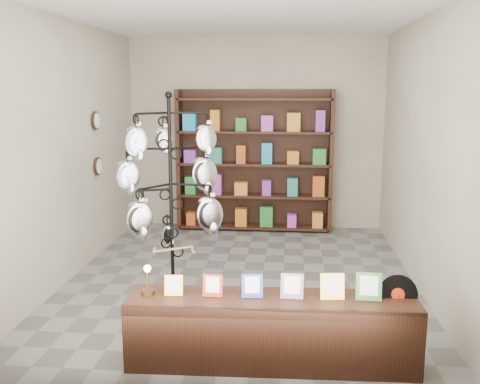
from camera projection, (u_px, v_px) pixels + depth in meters
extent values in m
plane|color=slate|center=(241.00, 278.00, 6.31)|extent=(5.00, 5.00, 0.00)
plane|color=#BEB499|center=(255.00, 134.00, 8.47)|extent=(4.00, 0.00, 4.00)
plane|color=#BEB499|center=(208.00, 195.00, 3.58)|extent=(4.00, 0.00, 4.00)
plane|color=#BEB499|center=(70.00, 150.00, 6.21)|extent=(0.00, 5.00, 5.00)
plane|color=#BEB499|center=(423.00, 154.00, 5.85)|extent=(0.00, 5.00, 5.00)
plane|color=white|center=(241.00, 13.00, 5.74)|extent=(5.00, 5.00, 0.00)
cylinder|color=black|center=(174.00, 301.00, 5.59)|extent=(0.59, 0.59, 0.03)
cylinder|color=black|center=(171.00, 204.00, 5.39)|extent=(0.05, 0.05, 2.12)
sphere|color=black|center=(168.00, 95.00, 5.19)|extent=(0.07, 0.07, 0.07)
ellipsoid|color=silver|center=(168.00, 236.00, 5.67)|extent=(0.12, 0.08, 0.22)
cube|color=tan|center=(173.00, 249.00, 5.17)|extent=(0.36, 0.21, 0.04)
cube|color=black|center=(272.00, 331.00, 4.31)|extent=(2.32, 0.54, 0.57)
cube|color=gold|center=(174.00, 285.00, 4.28)|extent=(0.15, 0.06, 0.17)
cube|color=#B1290E|center=(213.00, 286.00, 4.26)|extent=(0.16, 0.06, 0.18)
cube|color=#263FA5|center=(252.00, 286.00, 4.24)|extent=(0.17, 0.06, 0.19)
cube|color=#E54C33|center=(292.00, 286.00, 4.22)|extent=(0.18, 0.06, 0.20)
cube|color=gold|center=(332.00, 286.00, 4.20)|extent=(0.19, 0.07, 0.21)
cube|color=#337233|center=(369.00, 287.00, 4.18)|extent=(0.20, 0.07, 0.22)
cylinder|color=black|center=(398.00, 294.00, 4.24)|extent=(0.32, 0.08, 0.31)
cylinder|color=#B1290E|center=(398.00, 295.00, 4.23)|extent=(0.11, 0.03, 0.10)
cylinder|color=#4B3215|center=(148.00, 292.00, 4.31)|extent=(0.11, 0.11, 0.04)
cylinder|color=#4B3215|center=(148.00, 281.00, 4.29)|extent=(0.02, 0.02, 0.15)
sphere|color=#FFBF59|center=(147.00, 269.00, 4.27)|extent=(0.06, 0.06, 0.06)
cube|color=black|center=(255.00, 160.00, 8.49)|extent=(2.40, 0.04, 2.20)
cube|color=black|center=(180.00, 160.00, 8.44)|extent=(0.06, 0.36, 2.20)
cube|color=black|center=(331.00, 162.00, 8.23)|extent=(0.06, 0.36, 2.20)
cube|color=black|center=(254.00, 226.00, 8.53)|extent=(2.36, 0.36, 0.04)
cube|color=black|center=(254.00, 195.00, 8.44)|extent=(2.36, 0.36, 0.03)
cube|color=black|center=(254.00, 164.00, 8.34)|extent=(2.36, 0.36, 0.04)
cube|color=black|center=(254.00, 132.00, 8.25)|extent=(2.36, 0.36, 0.04)
cube|color=black|center=(255.00, 99.00, 8.15)|extent=(2.36, 0.36, 0.04)
cylinder|color=black|center=(96.00, 121.00, 6.93)|extent=(0.03, 0.24, 0.24)
cylinder|color=black|center=(98.00, 166.00, 7.04)|extent=(0.03, 0.24, 0.24)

